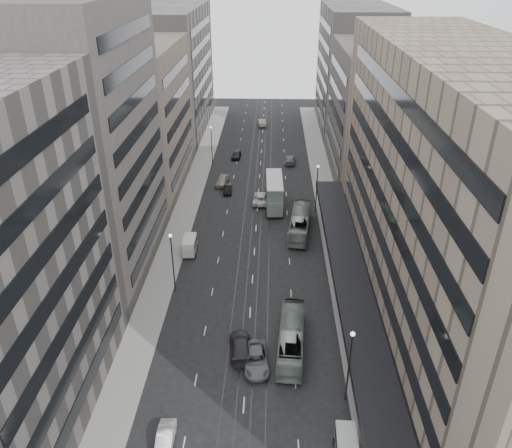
# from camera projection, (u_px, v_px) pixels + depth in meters

# --- Properties ---
(ground) EXTENTS (220.00, 220.00, 0.00)m
(ground) POSITION_uv_depth(u_px,v_px,m) (247.00, 360.00, 52.57)
(ground) COLOR black
(ground) RESTS_ON ground
(sidewalk_right) EXTENTS (4.00, 125.00, 0.15)m
(sidewalk_right) POSITION_uv_depth(u_px,v_px,m) (328.00, 205.00, 85.21)
(sidewalk_right) COLOR gray
(sidewalk_right) RESTS_ON ground
(sidewalk_left) EXTENTS (4.00, 125.00, 0.15)m
(sidewalk_left) POSITION_uv_depth(u_px,v_px,m) (188.00, 203.00, 85.91)
(sidewalk_left) COLOR gray
(sidewalk_left) RESTS_ON ground
(department_store) EXTENTS (19.20, 60.00, 30.00)m
(department_store) POSITION_uv_depth(u_px,v_px,m) (455.00, 202.00, 51.92)
(department_store) COLOR gray
(department_store) RESTS_ON ground
(building_right_mid) EXTENTS (15.00, 28.00, 24.00)m
(building_right_mid) POSITION_uv_depth(u_px,v_px,m) (376.00, 113.00, 92.06)
(building_right_mid) COLOR #433E3A
(building_right_mid) RESTS_ON ground
(building_right_far) EXTENTS (15.00, 32.00, 28.00)m
(building_right_far) POSITION_uv_depth(u_px,v_px,m) (354.00, 70.00, 117.54)
(building_right_far) COLOR slate
(building_right_far) RESTS_ON ground
(building_left_b) EXTENTS (15.00, 26.00, 34.00)m
(building_left_b) POSITION_uv_depth(u_px,v_px,m) (81.00, 144.00, 61.90)
(building_left_b) COLOR #433E3A
(building_left_b) RESTS_ON ground
(building_left_c) EXTENTS (15.00, 28.00, 25.00)m
(building_left_c) POSITION_uv_depth(u_px,v_px,m) (137.00, 118.00, 87.80)
(building_left_c) COLOR #685E51
(building_left_c) RESTS_ON ground
(building_left_d) EXTENTS (15.00, 38.00, 28.00)m
(building_left_d) POSITION_uv_depth(u_px,v_px,m) (171.00, 71.00, 116.15)
(building_left_d) COLOR slate
(building_left_d) RESTS_ON ground
(lamp_right_near) EXTENTS (0.44, 0.44, 8.32)m
(lamp_right_near) POSITION_uv_depth(u_px,v_px,m) (350.00, 359.00, 45.43)
(lamp_right_near) COLOR #262628
(lamp_right_near) RESTS_ON ground
(lamp_right_far) EXTENTS (0.44, 0.44, 8.32)m
(lamp_right_far) POSITION_uv_depth(u_px,v_px,m) (317.00, 183.00, 80.65)
(lamp_right_far) COLOR #262628
(lamp_right_far) RESTS_ON ground
(lamp_left_near) EXTENTS (0.44, 0.44, 8.32)m
(lamp_left_near) POSITION_uv_depth(u_px,v_px,m) (172.00, 256.00, 60.96)
(lamp_left_near) COLOR #262628
(lamp_left_near) RESTS_ON ground
(lamp_left_far) EXTENTS (0.44, 0.44, 8.32)m
(lamp_left_far) POSITION_uv_depth(u_px,v_px,m) (212.00, 142.00, 98.83)
(lamp_left_far) COLOR #262628
(lamp_left_far) RESTS_ON ground
(bus_near) EXTENTS (3.38, 11.18, 3.07)m
(bus_near) POSITION_uv_depth(u_px,v_px,m) (291.00, 338.00, 53.36)
(bus_near) COLOR gray
(bus_near) RESTS_ON ground
(bus_far) EXTENTS (4.05, 11.88, 3.24)m
(bus_far) POSITION_uv_depth(u_px,v_px,m) (300.00, 223.00, 76.26)
(bus_far) COLOR gray
(bus_far) RESTS_ON ground
(double_decker) EXTENTS (3.16, 9.54, 5.17)m
(double_decker) POSITION_uv_depth(u_px,v_px,m) (274.00, 192.00, 83.35)
(double_decker) COLOR slate
(double_decker) RESTS_ON ground
(panel_van) EXTENTS (1.99, 3.88, 2.41)m
(panel_van) POSITION_uv_depth(u_px,v_px,m) (190.00, 245.00, 70.95)
(panel_van) COLOR beige
(panel_van) RESTS_ON ground
(sedan_1) EXTENTS (1.51, 4.14, 1.35)m
(sedan_1) POSITION_uv_depth(u_px,v_px,m) (165.00, 439.00, 43.13)
(sedan_1) COLOR white
(sedan_1) RESTS_ON ground
(sedan_2) EXTENTS (3.07, 5.79, 1.55)m
(sedan_2) POSITION_uv_depth(u_px,v_px,m) (256.00, 359.00, 51.58)
(sedan_2) COLOR slate
(sedan_2) RESTS_ON ground
(sedan_3) EXTENTS (2.96, 5.87, 1.64)m
(sedan_3) POSITION_uv_depth(u_px,v_px,m) (240.00, 346.00, 53.27)
(sedan_3) COLOR #28272A
(sedan_3) RESTS_ON ground
(sedan_4) EXTENTS (2.47, 5.07, 1.67)m
(sedan_4) POSITION_uv_depth(u_px,v_px,m) (222.00, 180.00, 92.66)
(sedan_4) COLOR gray
(sedan_4) RESTS_ON ground
(sedan_5) EXTENTS (1.61, 4.08, 1.32)m
(sedan_5) POSITION_uv_depth(u_px,v_px,m) (228.00, 189.00, 89.67)
(sedan_5) COLOR black
(sedan_5) RESTS_ON ground
(sedan_6) EXTENTS (2.85, 5.67, 1.54)m
(sedan_6) POSITION_uv_depth(u_px,v_px,m) (261.00, 198.00, 86.03)
(sedan_6) COLOR silver
(sedan_6) RESTS_ON ground
(sedan_7) EXTENTS (2.37, 5.34, 1.52)m
(sedan_7) POSITION_uv_depth(u_px,v_px,m) (290.00, 160.00, 102.40)
(sedan_7) COLOR slate
(sedan_7) RESTS_ON ground
(sedan_8) EXTENTS (2.14, 4.48, 1.48)m
(sedan_8) POSITION_uv_depth(u_px,v_px,m) (236.00, 155.00, 105.05)
(sedan_8) COLOR #232325
(sedan_8) RESTS_ON ground
(sedan_9) EXTENTS (2.23, 5.05, 1.61)m
(sedan_9) POSITION_uv_depth(u_px,v_px,m) (262.00, 122.00, 125.21)
(sedan_9) COLOR #B3AD94
(sedan_9) RESTS_ON ground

